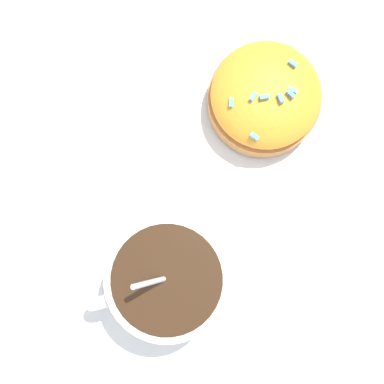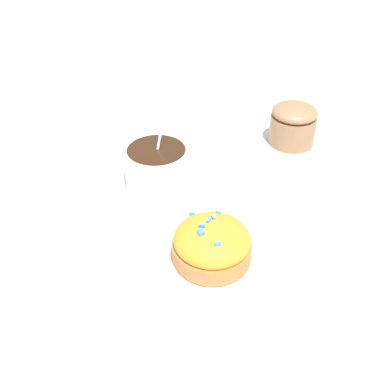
# 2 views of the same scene
# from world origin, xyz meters

# --- Properties ---
(ground_plane) EXTENTS (3.00, 3.00, 0.00)m
(ground_plane) POSITION_xyz_m (0.00, 0.00, 0.00)
(ground_plane) COLOR silver
(paper_napkin) EXTENTS (0.37, 0.35, 0.00)m
(paper_napkin) POSITION_xyz_m (0.00, 0.00, 0.00)
(paper_napkin) COLOR white
(paper_napkin) RESTS_ON ground_plane
(coffee_cup) EXTENTS (0.10, 0.10, 0.09)m
(coffee_cup) POSITION_xyz_m (0.08, 0.00, 0.04)
(coffee_cup) COLOR white
(coffee_cup) RESTS_ON paper_napkin
(frosted_pastry) EXTENTS (0.09, 0.09, 0.05)m
(frosted_pastry) POSITION_xyz_m (-0.08, 0.00, 0.03)
(frosted_pastry) COLOR #B2753D
(frosted_pastry) RESTS_ON paper_napkin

